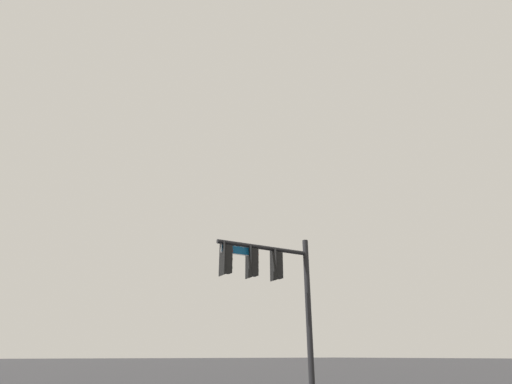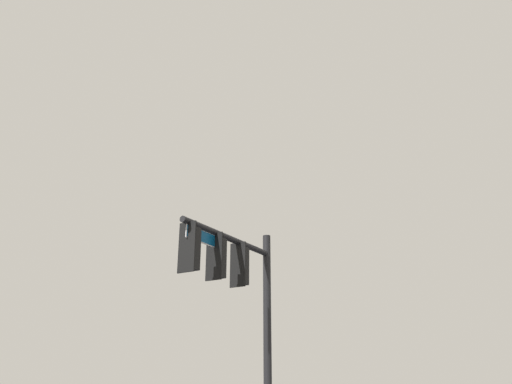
# 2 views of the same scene
# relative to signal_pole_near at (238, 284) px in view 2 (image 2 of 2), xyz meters

# --- Properties ---
(signal_pole_near) EXTENTS (4.37, 0.75, 6.02)m
(signal_pole_near) POSITION_rel_signal_pole_near_xyz_m (0.00, 0.00, 0.00)
(signal_pole_near) COLOR black
(signal_pole_near) RESTS_ON ground_plane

